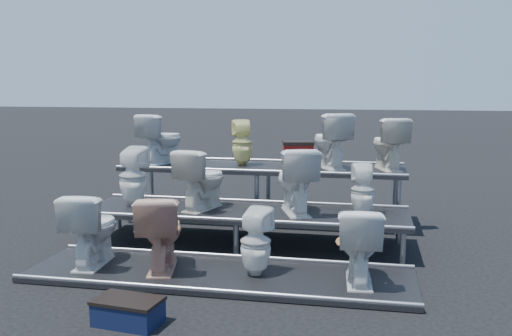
% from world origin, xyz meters
% --- Properties ---
extents(ground, '(80.00, 80.00, 0.00)m').
position_xyz_m(ground, '(0.00, 0.00, 0.00)').
color(ground, black).
rests_on(ground, ground).
extents(tier_front, '(4.20, 1.20, 0.06)m').
position_xyz_m(tier_front, '(0.00, -1.30, 0.03)').
color(tier_front, black).
rests_on(tier_front, ground).
extents(tier_mid, '(4.20, 1.20, 0.46)m').
position_xyz_m(tier_mid, '(0.00, 0.00, 0.23)').
color(tier_mid, black).
rests_on(tier_mid, ground).
extents(tier_back, '(4.20, 1.20, 0.86)m').
position_xyz_m(tier_back, '(0.00, 1.30, 0.43)').
color(tier_back, black).
rests_on(tier_back, ground).
extents(toilet_0, '(0.53, 0.85, 0.84)m').
position_xyz_m(toilet_0, '(-1.48, -1.30, 0.48)').
color(toilet_0, white).
rests_on(toilet_0, tier_front).
extents(toilet_1, '(0.64, 0.91, 0.84)m').
position_xyz_m(toilet_1, '(-0.66, -1.30, 0.48)').
color(toilet_1, tan).
rests_on(toilet_1, tier_front).
extents(toilet_2, '(0.39, 0.40, 0.73)m').
position_xyz_m(toilet_2, '(0.41, -1.30, 0.42)').
color(toilet_2, white).
rests_on(toilet_2, tier_front).
extents(toilet_3, '(0.50, 0.81, 0.80)m').
position_xyz_m(toilet_3, '(1.49, -1.30, 0.46)').
color(toilet_3, white).
rests_on(toilet_3, tier_front).
extents(toilet_4, '(0.39, 0.40, 0.80)m').
position_xyz_m(toilet_4, '(-1.53, 0.00, 0.86)').
color(toilet_4, white).
rests_on(toilet_4, tier_mid).
extents(toilet_5, '(0.65, 0.88, 0.80)m').
position_xyz_m(toilet_5, '(-0.57, 0.00, 0.86)').
color(toilet_5, silver).
rests_on(toilet_5, tier_mid).
extents(toilet_6, '(0.72, 0.94, 0.85)m').
position_xyz_m(toilet_6, '(0.66, 0.00, 0.88)').
color(toilet_6, white).
rests_on(toilet_6, tier_mid).
extents(toilet_7, '(0.33, 0.33, 0.65)m').
position_xyz_m(toilet_7, '(1.50, 0.00, 0.79)').
color(toilet_7, white).
rests_on(toilet_7, tier_mid).
extents(toilet_8, '(0.68, 0.86, 0.77)m').
position_xyz_m(toilet_8, '(-1.61, 1.30, 1.24)').
color(toilet_8, white).
rests_on(toilet_8, tier_back).
extents(toilet_9, '(0.40, 0.41, 0.69)m').
position_xyz_m(toilet_9, '(-0.32, 1.30, 1.21)').
color(toilet_9, '#E9E592').
rests_on(toilet_9, tier_back).
extents(toilet_10, '(0.74, 0.92, 0.82)m').
position_xyz_m(toilet_10, '(1.01, 1.30, 1.27)').
color(toilet_10, white).
rests_on(toilet_10, tier_back).
extents(toilet_11, '(0.63, 0.83, 0.76)m').
position_xyz_m(toilet_11, '(1.84, 1.30, 1.24)').
color(toilet_11, silver).
rests_on(toilet_11, tier_back).
extents(red_crate, '(0.50, 0.43, 0.32)m').
position_xyz_m(red_crate, '(0.51, 1.50, 1.02)').
color(red_crate, maroon).
rests_on(red_crate, tier_back).
extents(step_stool, '(0.60, 0.41, 0.20)m').
position_xyz_m(step_stool, '(-0.47, -2.62, 0.10)').
color(step_stool, black).
rests_on(step_stool, ground).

